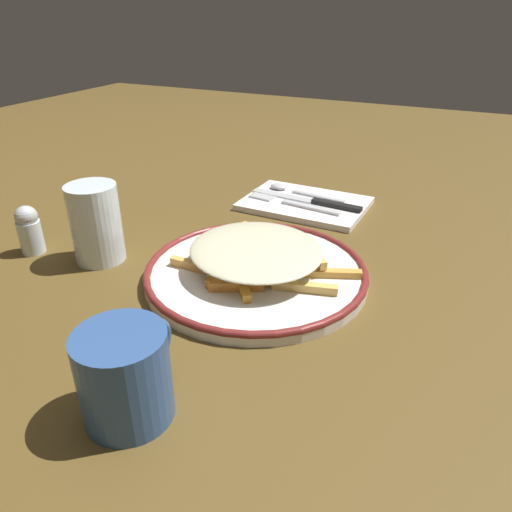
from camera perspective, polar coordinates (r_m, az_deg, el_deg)
ground_plane at (r=0.65m, az=0.00°, el=-2.67°), size 2.60×2.60×0.00m
plate at (r=0.64m, az=0.00°, el=-1.90°), size 0.29×0.29×0.02m
fries_heap at (r=0.63m, az=-0.03°, el=0.51°), size 0.24×0.26×0.04m
napkin at (r=0.88m, az=5.77°, el=6.14°), size 0.16×0.22×0.01m
fork at (r=0.86m, az=4.41°, el=6.16°), size 0.04×0.18×0.01m
knife at (r=0.87m, az=6.93°, el=6.40°), size 0.03×0.21×0.01m
spoon at (r=0.92m, az=4.45°, el=7.71°), size 0.03×0.15×0.01m
water_glass at (r=0.71m, az=-18.32°, el=3.65°), size 0.07×0.07×0.11m
coffee_mug at (r=0.45m, az=-15.24°, el=-13.30°), size 0.11×0.08×0.09m
salt_shaker at (r=0.77m, az=-25.13°, el=2.84°), size 0.03×0.03×0.07m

